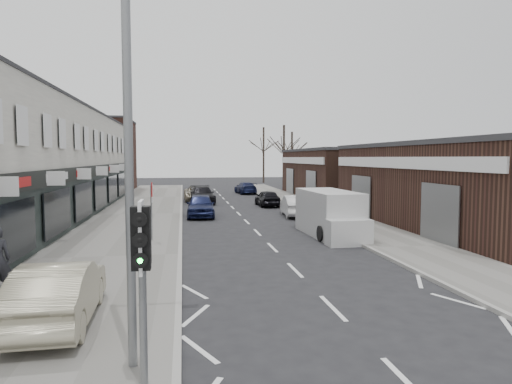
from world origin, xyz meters
name	(u,v)px	position (x,y,z in m)	size (l,w,h in m)	color
ground	(363,338)	(0.00, 0.00, 0.00)	(160.00, 160.00, 0.00)	black
pavement_left	(138,215)	(-6.75, 22.00, 0.06)	(5.50, 64.00, 0.12)	slate
pavement_right	(319,211)	(5.75, 22.00, 0.06)	(3.50, 64.00, 0.12)	slate
shop_terrace_left	(14,163)	(-13.50, 19.50, 3.55)	(8.00, 41.00, 7.10)	silver
brick_block_far	(96,156)	(-13.50, 45.00, 4.00)	(8.00, 10.00, 8.00)	#43241D
right_unit_near	(479,187)	(12.50, 14.00, 2.25)	(10.00, 18.00, 4.50)	#3B231A
right_unit_far	(349,174)	(12.50, 34.00, 2.25)	(10.00, 16.00, 4.50)	#3B231A
tree_far_a	(284,188)	(9.00, 48.00, 0.00)	(3.60, 3.60, 8.00)	#382D26
tree_far_b	(292,185)	(11.50, 54.00, 0.00)	(3.60, 3.60, 7.50)	#382D26
tree_far_c	(264,183)	(8.50, 60.00, 0.00)	(3.60, 3.60, 8.50)	#382D26
traffic_light	(142,254)	(-4.40, -2.02, 2.41)	(0.28, 0.60, 3.10)	slate
street_lamp	(138,114)	(-4.53, -0.80, 4.62)	(2.23, 0.22, 8.00)	slate
warning_sign	(152,194)	(-5.16, 12.00, 2.20)	(0.12, 0.80, 2.70)	slate
white_van	(330,215)	(3.40, 12.51, 1.05)	(2.20, 5.78, 2.22)	silver
sedan_on_pavement	(59,292)	(-6.57, 1.66, 0.83)	(1.50, 4.30, 1.42)	#A59E84
parked_car_left_a	(201,205)	(-2.65, 20.80, 0.74)	(1.75, 4.36, 1.48)	#131A3E
parked_car_left_b	(202,195)	(-2.20, 29.61, 0.71)	(1.99, 4.90, 1.42)	black
parked_car_left_c	(197,194)	(-2.58, 31.86, 0.65)	(2.14, 4.65, 1.29)	#9F957F
parked_car_right_a	(295,206)	(3.50, 20.12, 0.69)	(1.46, 4.20, 1.38)	silver
parked_car_right_b	(267,198)	(2.86, 26.53, 0.65)	(1.53, 3.81, 1.30)	black
parked_car_right_c	(246,188)	(2.85, 39.28, 0.63)	(1.75, 4.32, 1.25)	#121738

